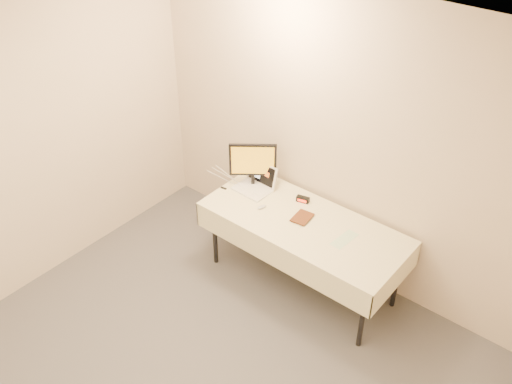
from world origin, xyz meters
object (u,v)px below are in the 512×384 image
Objects in this scene: table at (304,227)px; monitor at (253,162)px; book at (295,207)px; laptop at (256,183)px.

monitor is (-0.71, 0.15, 0.33)m from table.
book is at bearing -50.41° from monitor.
table is at bearing -9.86° from laptop.
table is 0.80m from monitor.
monitor reaches higher than table.
laptop reaches higher than book.
laptop is at bearing 161.79° from book.
laptop reaches higher than table.
monitor is at bearing 168.20° from table.
monitor is 0.63m from book.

